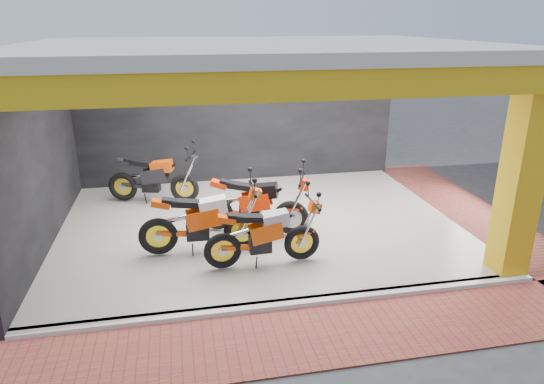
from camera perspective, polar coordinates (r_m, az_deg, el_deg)
The scene contains 15 objects.
ground at distance 8.38m, azimuth 0.93°, elevation -9.59°, with size 80.00×80.00×0.00m, color #2D2D30.
showroom_floor at distance 10.12m, azimuth -1.46°, elevation -3.91°, with size 8.00×6.00×0.10m, color silver.
showroom_ceiling at distance 9.29m, azimuth -1.66°, elevation 16.60°, with size 8.40×6.40×0.20m, color beige.
back_wall at distance 12.56m, azimuth -4.00°, elevation 8.84°, with size 8.20×0.20×3.50m, color black.
left_wall at distance 9.77m, azimuth -26.03°, elevation 3.76°, with size 0.20×6.20×3.50m, color black.
corner_column at distance 8.63m, azimuth 27.30°, elevation 1.67°, with size 0.50×0.50×3.50m, color gold.
header_beam_front at distance 6.39m, azimuth 3.03°, elevation 12.51°, with size 8.40×0.30×0.40m, color gold.
header_beam_right at distance 10.73m, azimuth 20.63°, elevation 14.21°, with size 0.30×6.40×0.40m, color gold.
floor_kerb at distance 7.50m, azimuth 2.61°, elevation -12.98°, with size 8.00×0.20×0.10m, color silver.
paver_front at distance 6.90m, azimuth 4.22°, elevation -16.63°, with size 9.00×1.40×0.03m, color brown.
paver_right at distance 11.86m, azimuth 22.05°, elevation -1.97°, with size 1.40×7.00×0.03m, color brown.
moto_hero at distance 8.70m, azimuth -3.51°, elevation -2.56°, with size 2.32×0.86×1.41m, color #EE490A, non-canonical shape.
moto_row_a at distance 8.33m, azimuth 3.57°, elevation -4.04°, with size 2.13×0.79×1.30m, color #E14B09, non-canonical shape.
moto_row_b at distance 9.27m, azimuth 2.30°, elevation -1.12°, with size 2.31×0.86×1.41m, color #FF350A, non-canonical shape.
moto_row_c at distance 11.13m, azimuth -10.33°, elevation 2.02°, with size 2.24×0.83×1.37m, color black, non-canonical shape.
Camera 1 is at (-1.56, -7.14, 4.09)m, focal length 32.00 mm.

